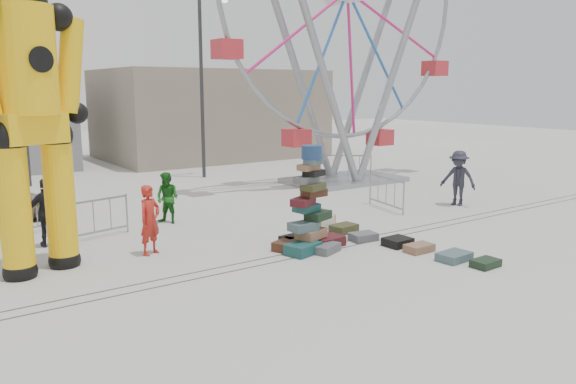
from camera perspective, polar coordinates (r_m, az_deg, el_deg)
ground at (r=13.58m, az=5.07°, el=-6.72°), size 90.00×90.00×0.00m
track_line_near at (r=14.02m, az=3.49°, el=-6.12°), size 40.00×0.04×0.01m
track_line_far at (r=14.32m, az=2.48°, el=-5.75°), size 40.00×0.04×0.01m
building_right at (r=33.65m, az=-7.90°, el=7.87°), size 12.00×8.00×5.00m
lamp_post_right at (r=25.61m, az=-8.60°, el=11.47°), size 1.41×0.25×8.00m
lamp_post_left at (r=25.29m, az=-25.32°, el=10.61°), size 1.41×0.25×8.00m
suitcase_tower at (r=14.16m, az=2.20°, el=-2.88°), size 1.91×1.68×2.63m
crash_test_dummy at (r=13.11m, az=-24.75°, el=8.02°), size 2.76×1.24×6.94m
ferris_wheel at (r=24.24m, az=6.02°, el=17.30°), size 12.06×3.08×13.99m
steamer_trunk at (r=16.27m, az=3.42°, el=-3.11°), size 0.89×0.66×0.37m
row_case_0 at (r=15.92m, az=5.70°, el=-3.70°), size 0.79×0.59×0.23m
row_case_1 at (r=15.16m, az=7.65°, el=-4.52°), size 0.76×0.58×0.21m
row_case_2 at (r=14.79m, az=11.08°, el=-4.99°), size 0.69×0.60×0.21m
row_case_3 at (r=14.39m, az=13.18°, el=-5.56°), size 0.72×0.46×0.20m
row_case_4 at (r=13.90m, az=16.52°, el=-6.29°), size 0.84×0.61×0.20m
row_case_5 at (r=13.63m, az=19.43°, el=-6.83°), size 0.67×0.46×0.18m
barricade_dummy_b at (r=17.02m, az=-25.65°, el=-2.27°), size 1.95×0.65×1.10m
barricade_dummy_c at (r=15.95m, az=-19.13°, el=-2.61°), size 1.98×0.50×1.10m
barricade_wheel_front at (r=19.06m, az=9.94°, el=-0.10°), size 0.50×1.98×1.10m
barricade_wheel_back at (r=25.17m, az=6.14°, el=2.57°), size 1.59×1.37×1.10m
pedestrian_red at (r=14.04m, az=-13.85°, el=-2.77°), size 0.74×0.64×1.72m
pedestrian_green at (r=17.17m, az=-12.15°, el=-0.59°), size 0.89×0.94×1.54m
pedestrian_black at (r=15.58m, az=-23.21°, el=-1.92°), size 1.04×0.44×1.77m
pedestrian_grey at (r=20.20m, az=16.91°, el=1.36°), size 1.05×1.39×1.90m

